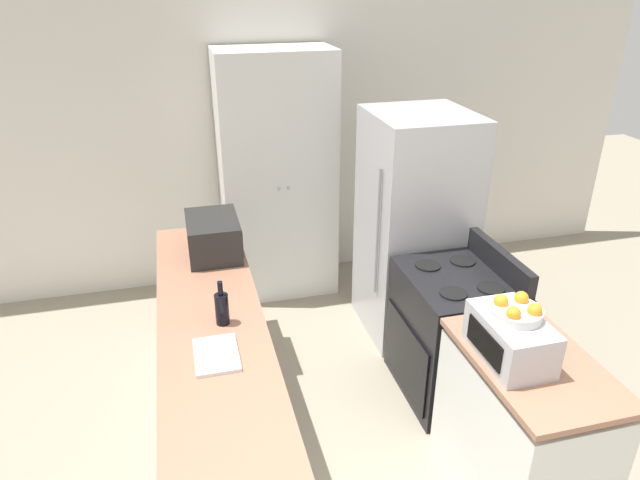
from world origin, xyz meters
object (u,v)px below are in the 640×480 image
Objects in this scene: microwave at (213,236)px; stove at (451,334)px; toaster_oven at (510,338)px; fruit_bowl at (517,310)px; pantry_cabinet at (277,177)px; wine_bottle at (222,308)px; refrigerator at (414,227)px.

stove is at bearing -26.31° from microwave.
fruit_bowl is (0.02, 0.01, 0.16)m from toaster_oven.
stove is (0.86, -1.73, -0.62)m from pantry_cabinet.
stove is 3.97× the size of wine_bottle.
toaster_oven reaches higher than stove.
refrigerator is 3.88× the size of toaster_oven.
refrigerator is 6.98× the size of fruit_bowl.
stove is 1.10m from fruit_bowl.
wine_bottle is (-0.67, -1.88, -0.07)m from pantry_cabinet.
fruit_bowl is at bearing -48.89° from microwave.
wine_bottle is at bearing 153.65° from toaster_oven.
microwave reaches higher than toaster_oven.
refrigerator reaches higher than microwave.
pantry_cabinet is at bearing 105.93° from fruit_bowl.
refrigerator is 1.55m from microwave.
wine_bottle is 1.56m from fruit_bowl.
wine_bottle is at bearing -148.16° from refrigerator.
stove is 1.63m from wine_bottle.
wine_bottle is at bearing -109.56° from pantry_cabinet.
stove is at bearing -93.16° from refrigerator.
microwave reaches higher than stove.
toaster_oven is (0.71, -2.57, -0.06)m from pantry_cabinet.
pantry_cabinet reaches higher than toaster_oven.
refrigerator is 1.68m from fruit_bowl.
pantry_cabinet reaches higher than refrigerator.
microwave is 2.08m from fruit_bowl.
pantry_cabinet is 2.66m from fruit_bowl.
wine_bottle is (-0.03, -0.89, -0.03)m from microwave.
pantry_cabinet reaches higher than microwave.
microwave is 0.89m from wine_bottle.
pantry_cabinet is at bearing 116.46° from stove.
pantry_cabinet is 8.04× the size of wine_bottle.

